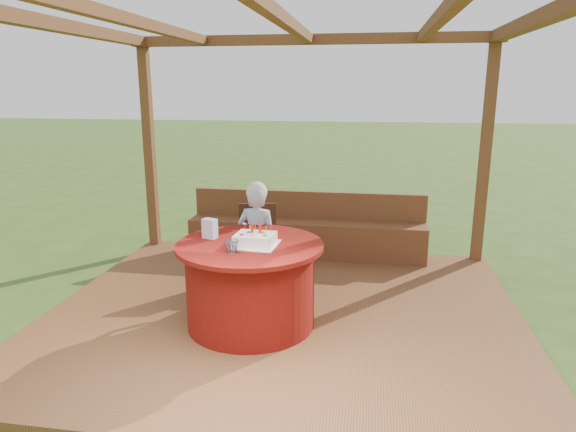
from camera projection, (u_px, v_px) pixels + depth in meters
The scene contains 10 objects.
ground at pixel (284, 321), 5.02m from camera, with size 60.00×60.00×0.00m, color #33521B.
deck at pixel (284, 315), 5.01m from camera, with size 4.50×4.00×0.12m, color brown.
pergola at pixel (283, 65), 4.43m from camera, with size 4.50×4.00×2.72m.
bench at pixel (306, 235), 6.57m from camera, with size 3.00×0.42×0.80m.
table at pixel (251, 284), 4.60m from camera, with size 1.30×1.30×0.77m.
chair at pixel (258, 240), 5.64m from camera, with size 0.48×0.48×0.86m.
elderly_woman at pixel (257, 238), 5.23m from camera, with size 0.45×0.33×1.19m.
birthday_cake at pixel (255, 239), 4.45m from camera, with size 0.40×0.40×0.18m.
gift_bag at pixel (210, 229), 4.65m from camera, with size 0.13×0.08×0.18m, color #ED99C9.
drinking_glass at pixel (232, 247), 4.24m from camera, with size 0.11×0.11×0.11m, color white.
Camera 1 is at (0.78, -4.55, 2.23)m, focal length 32.00 mm.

